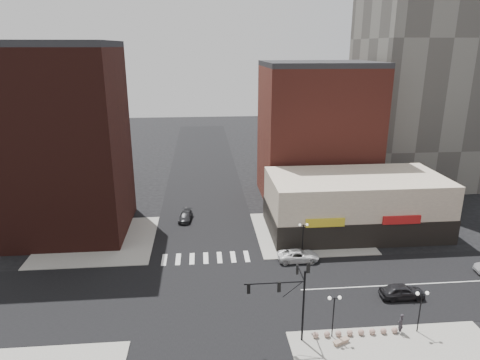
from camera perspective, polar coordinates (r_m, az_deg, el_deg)
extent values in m
plane|color=black|center=(46.91, -4.31, -15.00)|extent=(240.00, 240.00, 0.00)
cube|color=black|center=(46.90, -4.31, -14.99)|extent=(200.00, 14.00, 0.02)
cube|color=black|center=(46.90, -4.31, -14.99)|extent=(14.00, 200.00, 0.02)
cube|color=gray|center=(61.33, -18.37, -7.65)|extent=(15.00, 15.00, 0.12)
cube|color=gray|center=(61.42, 9.18, -6.90)|extent=(15.00, 15.00, 0.12)
cube|color=#361511|center=(62.38, -22.70, 4.39)|extent=(16.00, 15.00, 25.00)
cube|color=#361511|center=(82.45, -27.74, 1.98)|extent=(20.00, 18.00, 12.00)
cube|color=maroon|center=(73.11, 10.18, 6.01)|extent=(18.00, 15.00, 22.00)
cube|color=beige|center=(62.28, 15.05, -3.03)|extent=(24.00, 12.00, 8.00)
cube|color=black|center=(63.09, 14.89, -4.99)|extent=(24.20, 12.20, 3.40)
cylinder|color=black|center=(39.05, 8.45, -16.40)|extent=(0.18, 0.18, 7.00)
cylinder|color=black|center=(37.23, 4.62, -13.53)|extent=(5.20, 0.11, 0.11)
cylinder|color=black|center=(37.87, 7.05, -14.27)|extent=(1.72, 0.06, 1.46)
cylinder|color=black|center=(38.98, 8.10, -12.13)|extent=(0.11, 3.00, 0.11)
cube|color=black|center=(37.16, 1.15, -14.25)|extent=(0.28, 0.18, 0.95)
sphere|color=red|center=(37.00, 1.15, -13.86)|extent=(0.16, 0.16, 0.16)
cube|color=black|center=(37.50, 5.22, -14.01)|extent=(0.28, 0.18, 0.95)
sphere|color=red|center=(37.34, 5.24, -13.62)|extent=(0.16, 0.16, 0.16)
cube|color=black|center=(40.28, 7.65, -11.73)|extent=(0.18, 0.28, 0.95)
sphere|color=red|center=(40.13, 7.67, -11.35)|extent=(0.16, 0.16, 0.16)
cube|color=black|center=(37.14, 9.10, -11.48)|extent=(0.28, 0.18, 0.95)
sphere|color=red|center=(36.99, 9.12, -11.07)|extent=(0.16, 0.16, 0.16)
cylinder|color=black|center=(40.66, 12.32, -17.47)|extent=(0.11, 0.11, 4.00)
cylinder|color=black|center=(39.62, 12.50, -15.21)|extent=(0.90, 0.06, 0.06)
sphere|color=white|center=(39.44, 11.86, -15.15)|extent=(0.32, 0.32, 0.32)
sphere|color=white|center=(39.70, 13.15, -15.02)|extent=(0.32, 0.32, 0.32)
cylinder|color=black|center=(43.55, 22.83, -15.98)|extent=(0.11, 0.11, 4.00)
cylinder|color=black|center=(42.58, 23.13, -13.83)|extent=(0.90, 0.06, 0.06)
sphere|color=white|center=(42.33, 22.60, -13.79)|extent=(0.32, 0.32, 0.32)
sphere|color=white|center=(42.73, 23.70, -13.63)|extent=(0.32, 0.32, 0.32)
cylinder|color=black|center=(54.27, 8.37, -7.85)|extent=(0.11, 0.11, 4.00)
cylinder|color=black|center=(53.49, 8.46, -6.01)|extent=(0.90, 0.06, 0.06)
sphere|color=white|center=(53.35, 7.99, -5.94)|extent=(0.32, 0.32, 0.32)
sphere|color=white|center=(53.56, 8.93, -5.89)|extent=(0.32, 0.32, 0.32)
sphere|color=gray|center=(41.29, 10.04, -19.66)|extent=(0.55, 0.55, 0.55)
sphere|color=gray|center=(41.54, 11.53, -19.50)|extent=(0.55, 0.55, 0.55)
sphere|color=gray|center=(41.83, 12.99, -19.32)|extent=(0.55, 0.55, 0.55)
sphere|color=gray|center=(42.14, 14.43, -19.13)|extent=(0.55, 0.55, 0.55)
sphere|color=gray|center=(42.47, 15.84, -18.93)|extent=(0.55, 0.55, 0.55)
sphere|color=gray|center=(42.82, 17.22, -18.73)|extent=(0.55, 0.55, 0.55)
sphere|color=gray|center=(43.20, 18.58, -18.52)|extent=(0.55, 0.55, 0.55)
sphere|color=gray|center=(43.60, 19.92, -18.31)|extent=(0.55, 0.55, 0.55)
imported|color=silver|center=(53.40, 7.78, -9.96)|extent=(5.09, 2.39, 1.41)
imported|color=black|center=(48.85, 20.80, -13.71)|extent=(4.64, 1.98, 1.56)
imported|color=black|center=(65.04, -7.27, -4.84)|extent=(2.28, 4.56, 1.27)
imported|color=#29262C|center=(43.40, 20.62, -17.46)|extent=(0.83, 0.82, 1.92)
cube|color=gray|center=(41.14, 13.33, -20.30)|extent=(1.45, 0.94, 0.26)
cube|color=gray|center=(41.03, 13.35, -20.09)|extent=(1.65, 1.09, 0.11)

